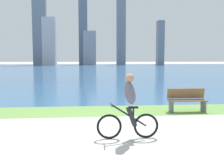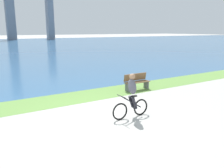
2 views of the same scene
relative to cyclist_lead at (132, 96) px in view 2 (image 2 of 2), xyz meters
name	(u,v)px [view 2 (image 2 of 2)]	position (x,y,z in m)	size (l,w,h in m)	color
ground_plane	(95,117)	(-1.14, 0.78, -0.84)	(300.00, 300.00, 0.00)	#B2AFA8
grass_strip_bayside	(67,99)	(-1.14, 3.66, -0.84)	(120.00, 2.10, 0.01)	#6B9947
cyclist_lead	(132,96)	(0.00, 0.00, 0.00)	(1.62, 0.52, 1.69)	black
bench_near_path	(137,82)	(2.79, 3.29, -0.39)	(1.50, 0.47, 0.90)	brown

